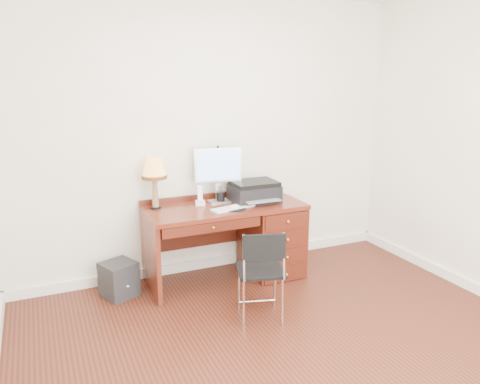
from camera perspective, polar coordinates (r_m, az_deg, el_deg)
name	(u,v)px	position (r m, az deg, el deg)	size (l,w,h in m)	color
ground	(298,354)	(3.59, 7.12, -18.97)	(4.00, 4.00, 0.00)	#37150C
room_shell	(260,308)	(4.04, 2.43, -14.00)	(4.00, 4.00, 4.00)	white
desk	(255,234)	(4.66, 1.84, -5.18)	(1.50, 0.67, 0.75)	#5F2014
monitor	(218,168)	(4.51, -2.75, 2.95)	(0.46, 0.18, 0.53)	silver
keyboard	(233,208)	(4.33, -0.86, -1.92)	(0.43, 0.12, 0.02)	white
mouse_pad	(235,208)	(4.31, -0.65, -1.92)	(0.21, 0.21, 0.04)	black
printer	(254,191)	(4.56, 1.74, 0.09)	(0.45, 0.35, 0.20)	black
leg_lamp	(154,171)	(4.32, -10.43, 2.50)	(0.23, 0.23, 0.48)	black
phone	(200,199)	(4.45, -4.88, -0.89)	(0.11, 0.11, 0.19)	white
pen_cup	(221,197)	(4.54, -2.37, -0.63)	(0.08, 0.08, 0.10)	black
chair	(264,266)	(3.78, 2.89, -8.98)	(0.46, 0.46, 0.78)	black
equipment_box	(119,279)	(4.43, -14.54, -10.26)	(0.27, 0.27, 0.32)	black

